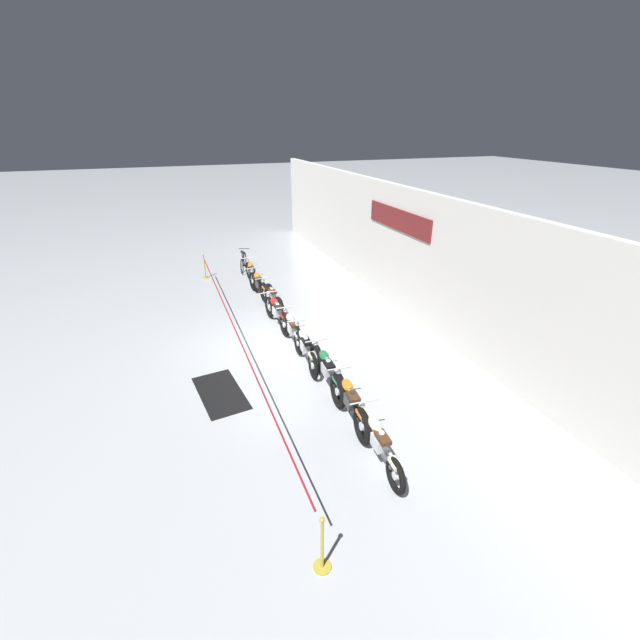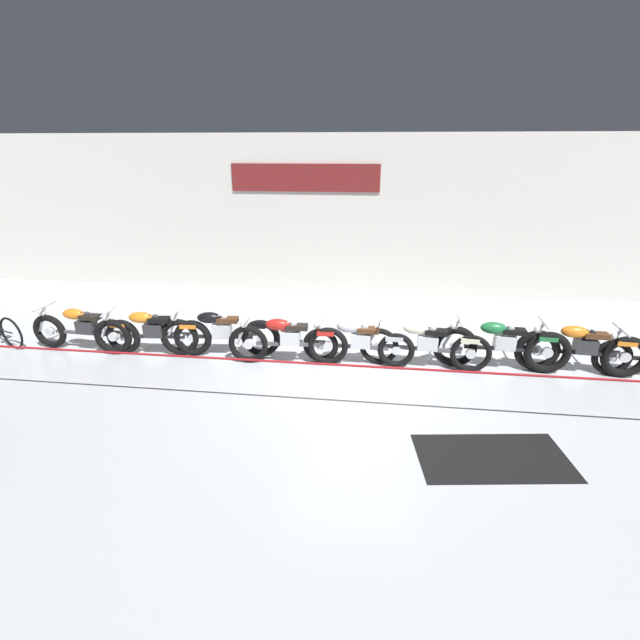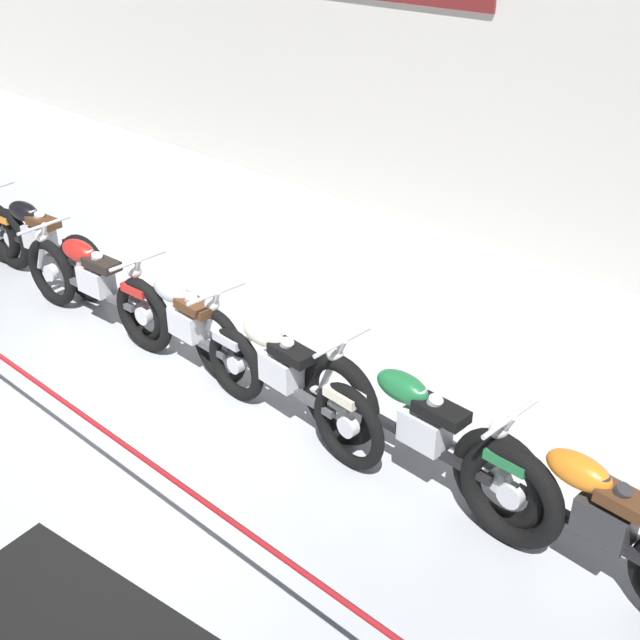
{
  "view_description": "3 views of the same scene",
  "coord_description": "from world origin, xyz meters",
  "views": [
    {
      "loc": [
        11.11,
        -2.62,
        6.13
      ],
      "look_at": [
        0.52,
        1.35,
        0.86
      ],
      "focal_mm": 24.0,
      "sensor_mm": 36.0,
      "label": 1
    },
    {
      "loc": [
        0.17,
        -6.67,
        3.87
      ],
      "look_at": [
        -0.69,
        0.68,
        0.86
      ],
      "focal_mm": 24.0,
      "sensor_mm": 36.0,
      "label": 2
    },
    {
      "loc": [
        5.34,
        -3.29,
        4.14
      ],
      "look_at": [
        1.38,
        1.02,
        0.86
      ],
      "focal_mm": 45.0,
      "sensor_mm": 36.0,
      "label": 3
    }
  ],
  "objects": [
    {
      "name": "motorcycle_orange_7",
      "position": [
        4.04,
        0.74,
        0.48
      ],
      "size": [
        2.26,
        0.62,
        0.98
      ],
      "color": "black",
      "rests_on": "ground"
    },
    {
      "name": "motorcycle_red_3",
      "position": [
        -1.29,
        0.52,
        0.48
      ],
      "size": [
        2.28,
        0.62,
        0.96
      ],
      "color": "black",
      "rests_on": "ground"
    },
    {
      "name": "motorcycle_cream_5",
      "position": [
        1.25,
        0.63,
        0.48
      ],
      "size": [
        2.4,
        0.62,
        0.95
      ],
      "color": "black",
      "rests_on": "ground"
    },
    {
      "name": "stanchion_far_left",
      "position": [
        -1.47,
        -1.09,
        0.77
      ],
      "size": [
        13.95,
        0.28,
        1.05
      ],
      "color": "gold",
      "rests_on": "ground"
    },
    {
      "name": "bicycle",
      "position": [
        -7.48,
        0.67,
        0.37
      ],
      "size": [
        1.63,
        0.67,
        0.95
      ],
      "color": "black",
      "rests_on": "ground"
    },
    {
      "name": "motorcycle_black_2",
      "position": [
        -2.68,
        0.7,
        0.47
      ],
      "size": [
        2.38,
        0.62,
        0.96
      ],
      "color": "black",
      "rests_on": "ground"
    },
    {
      "name": "motorcycle_orange_1",
      "position": [
        -4.01,
        0.58,
        0.46
      ],
      "size": [
        2.35,
        0.62,
        0.95
      ],
      "color": "black",
      "rests_on": "ground"
    },
    {
      "name": "stanchion_mid_left",
      "position": [
        7.11,
        -1.09,
        0.36
      ],
      "size": [
        0.28,
        0.28,
        1.05
      ],
      "color": "gold",
      "rests_on": "ground"
    },
    {
      "name": "ground_plane",
      "position": [
        0.0,
        0.0,
        0.0
      ],
      "size": [
        120.0,
        120.0,
        0.0
      ],
      "primitive_type": "plane",
      "color": "#B2B7BC"
    },
    {
      "name": "motorcycle_green_6",
      "position": [
        2.64,
        0.73,
        0.49
      ],
      "size": [
        2.44,
        0.62,
        0.99
      ],
      "color": "black",
      "rests_on": "ground"
    },
    {
      "name": "motorcycle_cream_8",
      "position": [
        5.38,
        0.73,
        0.45
      ],
      "size": [
        2.24,
        0.62,
        0.92
      ],
      "color": "black",
      "rests_on": "ground"
    },
    {
      "name": "motorcycle_orange_0",
      "position": [
        -5.45,
        0.61,
        0.46
      ],
      "size": [
        2.36,
        0.62,
        0.94
      ],
      "color": "black",
      "rests_on": "ground"
    },
    {
      "name": "floor_banner",
      "position": [
        1.94,
        -1.82,
        0.0
      ],
      "size": [
        2.11,
        1.24,
        0.01
      ],
      "primitive_type": "cube",
      "rotation": [
        0.0,
        0.0,
        0.13
      ],
      "color": "black",
      "rests_on": "ground"
    },
    {
      "name": "motorcycle_silver_4",
      "position": [
        0.03,
        0.64,
        0.46
      ],
      "size": [
        2.11,
        0.62,
        0.92
      ],
      "color": "black",
      "rests_on": "ground"
    },
    {
      "name": "back_wall",
      "position": [
        -0.01,
        5.12,
        2.1
      ],
      "size": [
        28.0,
        0.29,
        4.2
      ],
      "color": "silver",
      "rests_on": "ground"
    }
  ]
}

